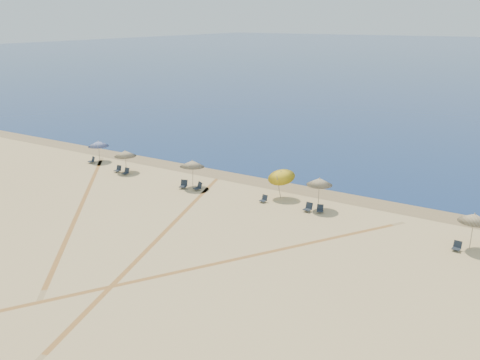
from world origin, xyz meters
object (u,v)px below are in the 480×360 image
object	(u,v)px
chair_0	(92,160)
chair_4	(198,187)
chair_3	(184,185)
umbrella_2	(192,164)
chair_8	(457,247)
umbrella_3	(281,175)
chair_2	(126,172)
chair_7	(320,209)
umbrella_5	(474,218)
chair_5	(264,199)
chair_6	(308,208)
umbrella_4	(319,182)
chair_1	(118,169)
umbrella_0	(98,144)
umbrella_1	(125,153)

from	to	relation	value
chair_0	chair_4	xyz separation A→B (m)	(14.62, -1.23, 0.02)
chair_3	chair_4	bearing A→B (deg)	-7.84
umbrella_2	chair_8	distance (m)	22.63
umbrella_3	chair_3	xyz separation A→B (m)	(-8.57, -2.22, -1.75)
chair_2	chair_7	world-z (taller)	chair_2
chair_0	umbrella_5	bearing A→B (deg)	17.89
umbrella_2	chair_2	size ratio (longest dim) A/B	3.83
umbrella_5	chair_5	distance (m)	15.97
umbrella_5	chair_5	bearing A→B (deg)	177.94
chair_2	chair_6	world-z (taller)	chair_6
umbrella_4	chair_1	size ratio (longest dim) A/B	4.00
umbrella_3	umbrella_4	bearing A→B (deg)	-10.36
umbrella_2	chair_0	world-z (taller)	umbrella_2
chair_6	chair_8	world-z (taller)	chair_6
chair_5	chair_6	bearing A→B (deg)	8.02
umbrella_0	umbrella_3	distance (m)	21.58
chair_1	chair_5	world-z (taller)	chair_1
umbrella_2	chair_0	distance (m)	13.82
umbrella_4	chair_3	distance (m)	12.54
chair_6	chair_7	xyz separation A→B (m)	(0.90, 0.26, -0.03)
umbrella_3	umbrella_5	distance (m)	15.27
umbrella_3	umbrella_5	bearing A→B (deg)	-8.21
umbrella_1	chair_2	xyz separation A→B (m)	(0.61, -0.68, -1.60)
chair_0	chair_3	xyz separation A→B (m)	(13.18, -1.48, 0.03)
chair_5	umbrella_4	bearing A→B (deg)	19.43
umbrella_5	chair_2	world-z (taller)	umbrella_5
chair_6	umbrella_1	bearing A→B (deg)	-176.42
umbrella_0	umbrella_2	xyz separation A→B (m)	(13.49, -1.66, 0.27)
chair_7	umbrella_5	bearing A→B (deg)	-26.35
chair_3	umbrella_3	bearing A→B (deg)	-2.95
umbrella_5	chair_7	size ratio (longest dim) A/B	3.45
umbrella_0	chair_7	distance (m)	25.82
chair_0	chair_1	world-z (taller)	chair_0
chair_2	chair_3	bearing A→B (deg)	-1.73
chair_5	chair_0	bearing A→B (deg)	-174.77
umbrella_3	chair_2	size ratio (longest dim) A/B	4.16
chair_1	chair_8	bearing A→B (deg)	-4.90
umbrella_1	chair_7	size ratio (longest dim) A/B	3.03
chair_3	umbrella_2	bearing A→B (deg)	37.96
umbrella_5	chair_4	xyz separation A→B (m)	(-22.25, 0.20, -1.89)
chair_2	chair_4	world-z (taller)	chair_4
umbrella_5	chair_6	size ratio (longest dim) A/B	3.58
umbrella_1	chair_2	world-z (taller)	umbrella_1
umbrella_5	chair_4	size ratio (longest dim) A/B	2.89
chair_3	chair_7	bearing A→B (deg)	-13.43
chair_2	chair_8	distance (m)	30.26
umbrella_2	chair_4	distance (m)	2.15
chair_4	chair_5	bearing A→B (deg)	28.25
umbrella_2	umbrella_4	bearing A→B (deg)	4.02
chair_6	chair_8	distance (m)	11.25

